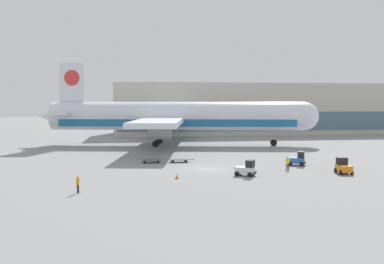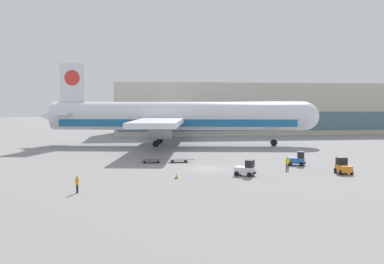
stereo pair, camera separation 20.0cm
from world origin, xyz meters
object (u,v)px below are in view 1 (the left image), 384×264
baggage_dolly_lead (151,160)px  traffic_cone_near (177,176)px  baggage_dolly_second (179,160)px  ground_crew_far (288,162)px  airplane_main (174,117)px  baggage_tug_foreground (343,167)px  ground_crew_near (78,183)px  baggage_tug_far (246,169)px  baggage_tug_mid (298,159)px

baggage_dolly_lead → traffic_cone_near: (2.48, -13.45, -0.06)m
baggage_dolly_second → ground_crew_far: ground_crew_far is taller
airplane_main → baggage_tug_foreground: bearing=-54.4°
ground_crew_far → baggage_tug_foreground: bearing=171.6°
baggage_dolly_lead → airplane_main: bearing=79.2°
baggage_dolly_second → traffic_cone_near: 13.62m
baggage_dolly_second → ground_crew_near: 23.62m
ground_crew_far → traffic_cone_near: size_ratio=2.64×
baggage_tug_far → baggage_dolly_second: baggage_tug_far is taller
ground_crew_far → airplane_main: bearing=-46.5°
baggage_tug_far → traffic_cone_near: size_ratio=4.14×
baggage_tug_foreground → baggage_tug_far: same height
baggage_tug_far → ground_crew_near: baggage_tug_far is taller
baggage_dolly_second → baggage_tug_far: bearing=-59.6°
airplane_main → baggage_dolly_second: 25.14m
baggage_tug_far → baggage_dolly_second: (-6.93, 12.81, -0.49)m
airplane_main → baggage_tug_mid: airplane_main is taller
baggage_tug_far → baggage_dolly_lead: baggage_tug_far is taller
airplane_main → traffic_cone_near: 38.53m
baggage_tug_mid → baggage_tug_far: same height
baggage_tug_far → traffic_cone_near: baggage_tug_far is taller
airplane_main → ground_crew_near: 46.97m
baggage_dolly_lead → baggage_tug_far: bearing=-47.0°
baggage_tug_far → baggage_dolly_lead: 16.91m
baggage_tug_far → baggage_tug_foreground: bearing=30.4°
baggage_dolly_lead → ground_crew_near: size_ratio=2.12×
airplane_main → baggage_tug_foreground: airplane_main is taller
baggage_tug_foreground → baggage_tug_mid: bearing=26.8°
baggage_dolly_lead → baggage_dolly_second: same height
baggage_tug_mid → baggage_tug_far: 12.04m
baggage_tug_mid → traffic_cone_near: baggage_tug_mid is taller
baggage_tug_foreground → baggage_dolly_lead: baggage_tug_foreground is taller
ground_crew_near → ground_crew_far: size_ratio=0.98×
baggage_tug_foreground → baggage_dolly_lead: bearing=65.6°
airplane_main → baggage_tug_foreground: 41.74m
baggage_tug_foreground → ground_crew_near: baggage_tug_foreground is taller
airplane_main → ground_crew_near: size_ratio=32.78×
baggage_tug_mid → airplane_main: bearing=142.0°
baggage_dolly_second → baggage_tug_mid: bearing=-16.2°
airplane_main → traffic_cone_near: size_ratio=84.76×
baggage_tug_mid → baggage_tug_far: bearing=-116.5°
airplane_main → baggage_tug_far: bearing=-71.9°
airplane_main → baggage_tug_far: airplane_main is taller
baggage_dolly_lead → ground_crew_far: 19.90m
baggage_tug_foreground → ground_crew_near: (-31.77, -7.42, 0.16)m
airplane_main → traffic_cone_near: (-3.08, -38.01, -5.51)m
baggage_dolly_lead → ground_crew_far: ground_crew_far is taller
baggage_tug_mid → traffic_cone_near: 19.84m
baggage_dolly_second → ground_crew_far: (13.57, -9.04, 0.68)m
baggage_tug_foreground → traffic_cone_near: 21.24m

